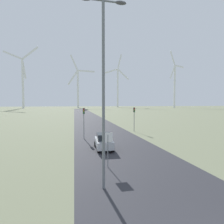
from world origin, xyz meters
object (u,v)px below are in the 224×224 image
at_px(wind_turbine_right, 118,84).
at_px(streetlamp, 103,75).
at_px(traffic_light_post_near_left, 84,116).
at_px(wind_turbine_left, 23,78).
at_px(wind_turbine_center, 78,85).
at_px(traffic_light_post_near_right, 134,114).
at_px(stop_sign_near, 108,143).
at_px(car_approaching, 104,141).
at_px(wind_turbine_far_right, 175,82).

bearing_deg(wind_turbine_right, streetlamp, -104.34).
height_order(traffic_light_post_near_left, wind_turbine_left, wind_turbine_left).
distance_m(streetlamp, wind_turbine_center, 198.76).
bearing_deg(wind_turbine_center, traffic_light_post_near_right, -87.89).
bearing_deg(traffic_light_post_near_left, stop_sign_near, -83.94).
bearing_deg(streetlamp, stop_sign_near, 74.93).
xyz_separation_m(stop_sign_near, traffic_light_post_near_right, (8.27, 16.91, 1.27)).
distance_m(traffic_light_post_near_left, wind_turbine_right, 205.02).
xyz_separation_m(stop_sign_near, car_approaching, (0.62, 5.68, -1.10)).
xyz_separation_m(wind_turbine_left, wind_turbine_center, (56.80, 8.52, -4.32)).
bearing_deg(streetlamp, wind_turbine_left, 105.96).
bearing_deg(stop_sign_near, traffic_light_post_near_left, 96.06).
bearing_deg(wind_turbine_center, wind_turbine_left, -171.47).
bearing_deg(wind_turbine_far_right, stop_sign_near, -123.30).
xyz_separation_m(traffic_light_post_near_right, wind_turbine_right, (44.84, 191.10, 27.03)).
xyz_separation_m(car_approaching, wind_turbine_right, (52.49, 202.34, 29.40)).
relative_size(wind_turbine_left, wind_turbine_center, 1.05).
distance_m(car_approaching, wind_turbine_left, 190.93).
xyz_separation_m(streetlamp, traffic_light_post_near_right, (9.20, 20.38, -3.73)).
distance_m(streetlamp, traffic_light_post_near_left, 16.08).
xyz_separation_m(stop_sign_near, traffic_light_post_near_left, (-1.29, 12.19, 1.33)).
xyz_separation_m(traffic_light_post_near_left, traffic_light_post_near_right, (9.56, 4.72, -0.07)).
relative_size(traffic_light_post_near_left, wind_turbine_far_right, 0.07).
xyz_separation_m(streetlamp, traffic_light_post_near_left, (-0.36, 15.66, -3.66)).
relative_size(streetlamp, traffic_light_post_near_right, 2.54).
distance_m(streetlamp, wind_turbine_far_right, 210.20).
xyz_separation_m(stop_sign_near, wind_turbine_right, (53.11, 208.01, 28.30)).
bearing_deg(wind_turbine_center, traffic_light_post_near_left, -90.96).
bearing_deg(stop_sign_near, streetlamp, -105.07).
bearing_deg(traffic_light_post_near_right, traffic_light_post_near_left, -153.72).
height_order(traffic_light_post_near_left, traffic_light_post_near_right, traffic_light_post_near_left).
height_order(streetlamp, traffic_light_post_near_right, streetlamp).
relative_size(streetlamp, traffic_light_post_near_left, 2.49).
height_order(wind_turbine_left, wind_turbine_far_right, wind_turbine_far_right).
distance_m(stop_sign_near, wind_turbine_center, 195.88).
height_order(car_approaching, wind_turbine_right, wind_turbine_right).
bearing_deg(wind_turbine_left, wind_turbine_right, 11.63).
relative_size(streetlamp, wind_turbine_right, 0.17).
distance_m(car_approaching, wind_turbine_far_right, 202.56).
xyz_separation_m(wind_turbine_left, wind_turbine_far_right, (167.91, -13.96, -1.53)).
height_order(wind_turbine_right, wind_turbine_far_right, wind_turbine_right).
relative_size(traffic_light_post_near_right, wind_turbine_left, 0.07).
xyz_separation_m(streetlamp, car_approaching, (1.55, 9.14, -6.10)).
relative_size(streetlamp, stop_sign_near, 3.98).
height_order(traffic_light_post_near_left, wind_turbine_right, wind_turbine_right).
distance_m(traffic_light_post_near_right, wind_turbine_center, 179.06).
distance_m(traffic_light_post_near_right, wind_turbine_left, 182.50).
distance_m(traffic_light_post_near_right, wind_turbine_far_right, 188.77).
bearing_deg(wind_turbine_right, wind_turbine_far_right, -31.23).
height_order(car_approaching, wind_turbine_far_right, wind_turbine_far_right).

